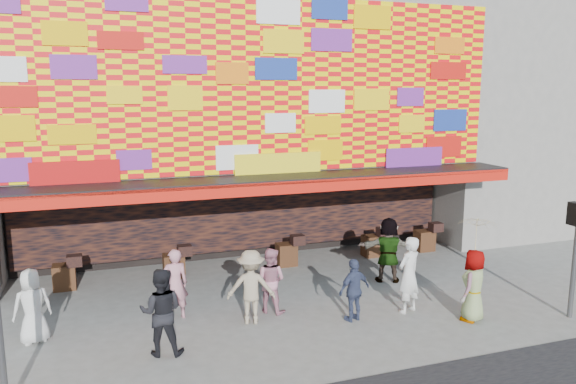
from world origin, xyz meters
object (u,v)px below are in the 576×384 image
signal_right (576,243)px  ped_d (251,287)px  ped_a (32,306)px  ped_b (175,284)px  ped_c (161,312)px  ped_h (409,275)px  ped_g (474,285)px  ped_i (270,280)px  parasol (477,235)px  ped_e (354,290)px  ped_f (388,250)px

signal_right → ped_d: 7.80m
ped_a → ped_b: bearing=169.2°
ped_c → ped_h: (6.04, 0.30, 0.03)m
signal_right → ped_g: size_ratio=1.72×
ped_a → ped_i: bearing=162.9°
signal_right → parasol: (-2.37, 0.63, 0.25)m
signal_right → ped_a: 12.53m
ped_c → ped_i: ped_c is taller
ped_e → parasol: 3.14m
signal_right → ped_h: signal_right is taller
ped_b → ped_i: bearing=167.8°
ped_f → ped_h: ped_h is taller
ped_e → ped_f: ped_f is taller
ped_g → ped_h: bearing=-72.2°
ped_f → ped_h: bearing=98.4°
ped_i → ped_b: bearing=32.2°
ped_c → ped_e: bearing=-160.7°
ped_h → ped_i: (-3.23, 1.12, -0.14)m
ped_h → ped_i: 3.42m
ped_b → ped_g: ped_g is taller
ped_d → parasol: parasol is taller
ped_a → ped_i: ped_a is taller
ped_a → ped_d: 4.80m
ped_d → ped_i: bearing=-125.4°
parasol → ped_h: bearing=141.0°
ped_g → parasol: (0.00, 0.00, 1.24)m
signal_right → ped_a: (-12.18, 2.77, -1.03)m
ped_c → ped_d: (2.19, 0.94, -0.04)m
ped_i → ped_h: bearing=-157.8°
signal_right → ped_f: size_ratio=1.59×
ped_e → ped_a: bearing=-25.3°
ped_c → ped_g: bearing=-169.2°
ped_b → parasol: parasol is taller
ped_b → ped_g: 7.13m
ped_g → ped_f: bearing=-113.1°
ped_i → parasol: 5.05m
ped_i → ped_c: bearing=68.0°
ped_d → ped_c: bearing=40.5°
ped_e → ped_h: ped_h is taller
ped_d → ped_h: (3.85, -0.64, 0.07)m
ped_e → ped_g: bearing=145.6°
ped_f → ped_h: (-0.63, -2.15, 0.02)m
signal_right → ped_d: signal_right is taller
ped_b → ped_g: size_ratio=0.99×
signal_right → ped_f: 4.84m
ped_b → ped_h: bearing=161.9°
ped_d → ped_h: bearing=-172.2°
parasol → ped_f: bearing=100.2°
ped_c → ped_g: ped_c is taller
signal_right → ped_b: size_ratio=1.74×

